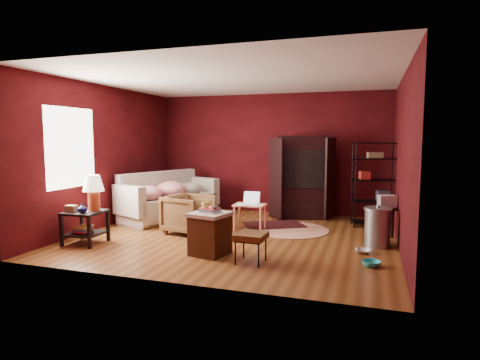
{
  "coord_description": "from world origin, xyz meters",
  "views": [
    {
      "loc": [
        2.28,
        -6.76,
        1.77
      ],
      "look_at": [
        0.0,
        0.2,
        1.0
      ],
      "focal_mm": 30.0,
      "sensor_mm": 36.0,
      "label": 1
    }
  ],
  "objects_px": {
    "wire_shelving": "(375,181)",
    "tv_armoire": "(302,175)",
    "armchair": "(189,212)",
    "side_table": "(89,203)",
    "sofa": "(166,201)",
    "laptop_desk": "(250,207)",
    "hamper": "(210,233)"
  },
  "relations": [
    {
      "from": "wire_shelving",
      "to": "tv_armoire",
      "type": "bearing_deg",
      "value": 152.18
    },
    {
      "from": "armchair",
      "to": "tv_armoire",
      "type": "bearing_deg",
      "value": -30.51
    },
    {
      "from": "side_table",
      "to": "tv_armoire",
      "type": "xyz_separation_m",
      "value": [
        3.02,
        3.25,
        0.26
      ]
    },
    {
      "from": "sofa",
      "to": "laptop_desk",
      "type": "xyz_separation_m",
      "value": [
        2.03,
        -0.43,
        0.05
      ]
    },
    {
      "from": "laptop_desk",
      "to": "wire_shelving",
      "type": "distance_m",
      "value": 2.56
    },
    {
      "from": "side_table",
      "to": "tv_armoire",
      "type": "relative_size",
      "value": 0.63
    },
    {
      "from": "sofa",
      "to": "armchair",
      "type": "height_order",
      "value": "sofa"
    },
    {
      "from": "sofa",
      "to": "tv_armoire",
      "type": "xyz_separation_m",
      "value": [
        2.77,
        1.06,
        0.54
      ]
    },
    {
      "from": "sofa",
      "to": "wire_shelving",
      "type": "xyz_separation_m",
      "value": [
        4.29,
        0.68,
        0.52
      ]
    },
    {
      "from": "armchair",
      "to": "tv_armoire",
      "type": "height_order",
      "value": "tv_armoire"
    },
    {
      "from": "armchair",
      "to": "laptop_desk",
      "type": "xyz_separation_m",
      "value": [
        1.02,
        0.57,
        0.06
      ]
    },
    {
      "from": "wire_shelving",
      "to": "side_table",
      "type": "bearing_deg",
      "value": -161.38
    },
    {
      "from": "laptop_desk",
      "to": "wire_shelving",
      "type": "bearing_deg",
      "value": 25.39
    },
    {
      "from": "tv_armoire",
      "to": "wire_shelving",
      "type": "height_order",
      "value": "tv_armoire"
    },
    {
      "from": "tv_armoire",
      "to": "wire_shelving",
      "type": "relative_size",
      "value": 1.08
    },
    {
      "from": "sofa",
      "to": "laptop_desk",
      "type": "relative_size",
      "value": 2.84
    },
    {
      "from": "sofa",
      "to": "wire_shelving",
      "type": "distance_m",
      "value": 4.37
    },
    {
      "from": "armchair",
      "to": "laptop_desk",
      "type": "bearing_deg",
      "value": -50.87
    },
    {
      "from": "armchair",
      "to": "side_table",
      "type": "relative_size",
      "value": 0.68
    },
    {
      "from": "laptop_desk",
      "to": "armchair",
      "type": "bearing_deg",
      "value": -151.52
    },
    {
      "from": "armchair",
      "to": "hamper",
      "type": "xyz_separation_m",
      "value": [
        0.91,
        -1.17,
        -0.06
      ]
    },
    {
      "from": "sofa",
      "to": "armchair",
      "type": "xyz_separation_m",
      "value": [
        1.01,
        -1.0,
        -0.01
      ]
    },
    {
      "from": "tv_armoire",
      "to": "wire_shelving",
      "type": "xyz_separation_m",
      "value": [
        1.52,
        -0.39,
        -0.02
      ]
    },
    {
      "from": "armchair",
      "to": "hamper",
      "type": "relative_size",
      "value": 1.06
    },
    {
      "from": "hamper",
      "to": "laptop_desk",
      "type": "bearing_deg",
      "value": 86.43
    },
    {
      "from": "hamper",
      "to": "wire_shelving",
      "type": "distance_m",
      "value": 3.75
    },
    {
      "from": "armchair",
      "to": "hamper",
      "type": "height_order",
      "value": "armchair"
    },
    {
      "from": "side_table",
      "to": "hamper",
      "type": "xyz_separation_m",
      "value": [
        2.17,
        0.01,
        -0.36
      ]
    },
    {
      "from": "armchair",
      "to": "wire_shelving",
      "type": "bearing_deg",
      "value": -52.98
    },
    {
      "from": "tv_armoire",
      "to": "hamper",
      "type": "bearing_deg",
      "value": -120.73
    },
    {
      "from": "armchair",
      "to": "laptop_desk",
      "type": "height_order",
      "value": "armchair"
    },
    {
      "from": "armchair",
      "to": "tv_armoire",
      "type": "xyz_separation_m",
      "value": [
        1.76,
        2.06,
        0.56
      ]
    }
  ]
}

